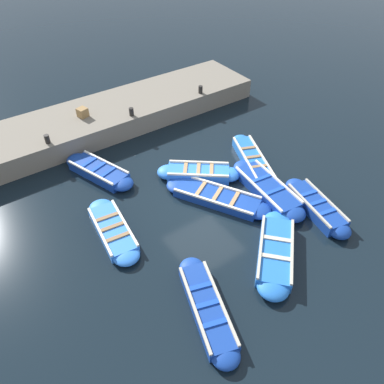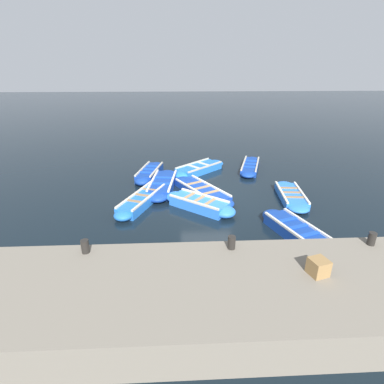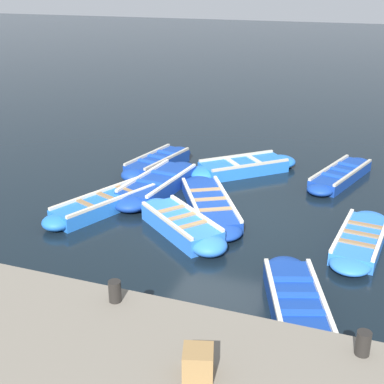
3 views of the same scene
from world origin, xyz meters
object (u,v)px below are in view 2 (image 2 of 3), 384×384
(boat_outer_left, at_px, (163,185))
(bollard_mid_south, at_px, (85,246))
(bollard_north, at_px, (372,239))
(boat_tucked, at_px, (199,204))
(boat_stern_in, at_px, (250,166))
(boat_broadside, at_px, (297,232))
(boat_bow_out, at_px, (202,191))
(boat_end_of_row, at_px, (199,169))
(wooden_crate, at_px, (318,267))
(bollard_mid_north, at_px, (232,242))
(boat_far_corner, at_px, (291,196))
(boat_alongside, at_px, (150,173))
(boat_mid_row, at_px, (143,199))

(boat_outer_left, xyz_separation_m, bollard_mid_south, (-6.43, 1.64, 0.88))
(bollard_north, bearing_deg, boat_tucked, 44.95)
(boat_stern_in, height_order, bollard_mid_south, bollard_mid_south)
(boat_outer_left, distance_m, bollard_mid_south, 6.70)
(boat_broadside, distance_m, boat_bow_out, 4.74)
(boat_broadside, relative_size, bollard_mid_south, 9.78)
(boat_stern_in, height_order, boat_end_of_row, boat_end_of_row)
(boat_outer_left, distance_m, wooden_crate, 8.52)
(bollard_mid_south, bearing_deg, boat_end_of_row, -21.76)
(boat_bow_out, distance_m, bollard_mid_north, 5.78)
(boat_broadside, height_order, wooden_crate, wooden_crate)
(boat_bow_out, height_order, boat_far_corner, boat_bow_out)
(boat_tucked, relative_size, wooden_crate, 7.76)
(boat_far_corner, relative_size, bollard_north, 9.54)
(bollard_mid_south, bearing_deg, wooden_crate, -101.69)
(boat_bow_out, height_order, wooden_crate, wooden_crate)
(boat_alongside, distance_m, bollard_mid_south, 8.21)
(boat_alongside, distance_m, bollard_mid_north, 8.62)
(wooden_crate, bearing_deg, boat_stern_in, -4.96)
(wooden_crate, bearing_deg, boat_outer_left, 26.80)
(boat_broadside, height_order, bollard_mid_south, bollard_mid_south)
(boat_bow_out, xyz_separation_m, boat_far_corner, (-0.71, -3.77, -0.01))
(boat_bow_out, relative_size, boat_far_corner, 1.18)
(boat_alongside, distance_m, bollard_north, 10.42)
(boat_end_of_row, bearing_deg, boat_bow_out, 178.27)
(boat_broadside, xyz_separation_m, boat_alongside, (6.19, 5.34, 0.01))
(boat_far_corner, bearing_deg, boat_stern_in, 11.42)
(boat_end_of_row, bearing_deg, boat_stern_in, -83.71)
(boat_stern_in, bearing_deg, bollard_mid_north, 163.70)
(boat_bow_out, distance_m, bollard_mid_south, 6.70)
(boat_mid_row, distance_m, bollard_north, 8.15)
(boat_stern_in, relative_size, boat_far_corner, 1.07)
(boat_outer_left, bearing_deg, boat_mid_row, 155.02)
(boat_broadside, bearing_deg, boat_tucked, 53.09)
(boat_end_of_row, bearing_deg, boat_tucked, 175.97)
(boat_stern_in, bearing_deg, wooden_crate, 175.04)
(boat_mid_row, xyz_separation_m, wooden_crate, (-5.96, -4.57, 0.91))
(boat_far_corner, bearing_deg, boat_bow_out, 79.41)
(boat_broadside, height_order, boat_mid_row, boat_broadside)
(boat_mid_row, distance_m, boat_outer_left, 1.77)
(bollard_mid_north, bearing_deg, boat_alongside, 18.99)
(boat_alongside, relative_size, boat_outer_left, 0.85)
(bollard_north, bearing_deg, boat_mid_row, 53.45)
(boat_mid_row, xyz_separation_m, bollard_north, (-4.82, -6.51, 0.89))
(bollard_mid_south, distance_m, wooden_crate, 5.58)
(boat_far_corner, bearing_deg, boat_broadside, 163.48)
(bollard_mid_south, bearing_deg, boat_tucked, -36.78)
(boat_bow_out, distance_m, boat_mid_row, 2.65)
(boat_stern_in, relative_size, bollard_mid_north, 10.20)
(boat_end_of_row, distance_m, boat_alongside, 2.65)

